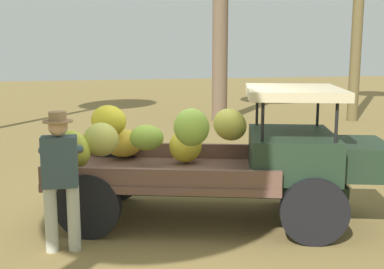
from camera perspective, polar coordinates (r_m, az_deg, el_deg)
name	(u,v)px	position (r m, az deg, el deg)	size (l,w,h in m)	color
ground_plane	(172,222)	(6.90, -2.36, -10.13)	(60.00, 60.00, 0.00)	olive
truck	(227,157)	(6.77, 4.13, -2.56)	(4.66, 2.78, 1.86)	#203221
farmer	(60,173)	(5.91, -15.02, -4.35)	(0.53, 0.47, 1.67)	#B9BAA7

